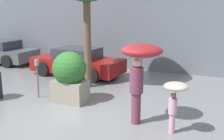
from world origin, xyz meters
name	(u,v)px	position (x,y,z in m)	size (l,w,h in m)	color
ground_plane	(69,117)	(0.00, 0.00, 0.00)	(40.00, 40.00, 0.00)	slate
building_facade	(145,5)	(0.00, 6.50, 3.00)	(18.00, 0.30, 6.00)	slate
planter_box	(70,75)	(-0.66, 1.11, 0.87)	(1.07, 1.06, 1.62)	gray
person_adult	(140,61)	(1.85, 0.48, 1.63)	(1.04, 1.04, 2.06)	brown
person_child	(175,95)	(2.81, 0.15, 0.98)	(0.57, 0.57, 1.28)	#D199B7
parked_car_near	(78,62)	(-2.30, 4.29, 0.56)	(4.04, 2.04, 1.20)	maroon
parked_car_far	(1,52)	(-7.47, 4.97, 0.56)	(3.85, 1.96, 1.20)	#4C5156
parking_meter	(37,70)	(-1.87, 1.04, 0.93)	(0.14, 0.14, 1.29)	#595B60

